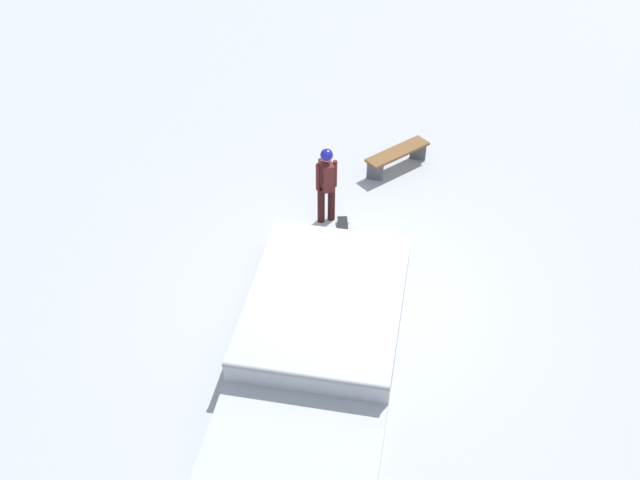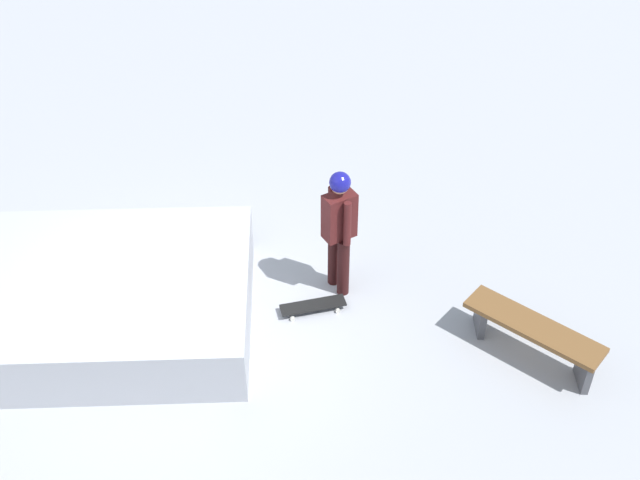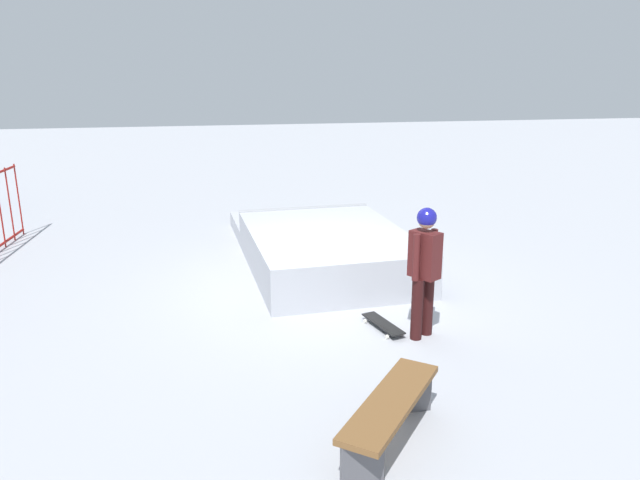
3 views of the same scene
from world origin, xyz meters
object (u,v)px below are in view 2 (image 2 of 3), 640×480
at_px(skate_ramp, 55,303).
at_px(park_bench, 533,333).
at_px(skateboard, 313,305).
at_px(skater, 339,224).

bearing_deg(skate_ramp, park_bench, 172.35).
bearing_deg(skate_ramp, skateboard, -178.27).
xyz_separation_m(skateboard, park_bench, (-2.47, 0.71, 0.28)).
relative_size(skate_ramp, skater, 3.20).
bearing_deg(skateboard, park_bench, 149.29).
xyz_separation_m(skate_ramp, skateboard, (-3.02, -0.23, -0.24)).
distance_m(skater, park_bench, 2.53).
bearing_deg(skate_ramp, skater, -171.53).
bearing_deg(skater, skate_ramp, -19.97).
distance_m(skate_ramp, park_bench, 5.51).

